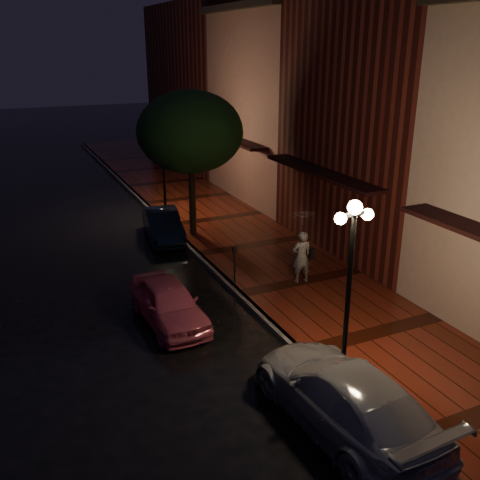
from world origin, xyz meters
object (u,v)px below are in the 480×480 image
streetlamp_far (163,162)px  streetlamp_near (349,281)px  parking_meter (234,261)px  silver_car (345,397)px  pink_car (169,303)px  navy_car (163,225)px  woman_with_umbrella (303,236)px  street_tree (190,134)px

streetlamp_far → streetlamp_near: bearing=-90.0°
streetlamp_near → parking_meter: streetlamp_near is taller
silver_car → pink_car: bearing=-74.3°
streetlamp_near → navy_car: size_ratio=1.17×
pink_car → woman_with_umbrella: size_ratio=1.49×
streetlamp_near → pink_car: (-2.88, 4.43, -1.98)m
street_tree → pink_car: (-3.14, -6.56, -3.62)m
streetlamp_near → streetlamp_far: (0.00, 14.00, 0.00)m
navy_car → silver_car: 12.68m
street_tree → navy_car: bearing=165.9°
street_tree → parking_meter: size_ratio=4.52×
street_tree → silver_car: 12.92m
pink_car → navy_car: size_ratio=0.99×
streetlamp_far → navy_car: streetlamp_far is taller
streetlamp_near → woman_with_umbrella: streetlamp_near is taller
pink_car → parking_meter: (2.68, 1.38, 0.31)m
silver_car → parking_meter: size_ratio=3.88×
street_tree → parking_meter: (-0.46, -5.17, -3.32)m
woman_with_umbrella → parking_meter: 2.35m
streetlamp_near → streetlamp_far: 14.00m
streetlamp_near → pink_car: size_ratio=1.18×
streetlamp_near → woman_with_umbrella: 5.39m
streetlamp_near → woman_with_umbrella: bearing=69.8°
streetlamp_near → parking_meter: (-0.20, 5.82, -1.67)m
woman_with_umbrella → parking_meter: size_ratio=1.91×
navy_car → woman_with_umbrella: size_ratio=1.51×
parking_meter → streetlamp_far: bearing=91.4°
streetlamp_far → silver_car: size_ratio=0.87×
navy_car → parking_meter: bearing=-74.3°
navy_car → silver_car: size_ratio=0.74×
streetlamp_near → street_tree: size_ratio=0.74×
silver_car → woman_with_umbrella: woman_with_umbrella is taller
street_tree → parking_meter: bearing=-95.1°
streetlamp_far → street_tree: bearing=-85.1°
streetlamp_near → navy_car: bearing=94.8°
pink_car → navy_car: pink_car is taller
pink_car → woman_with_umbrella: bearing=4.3°
pink_car → silver_car: bearing=-74.1°
street_tree → parking_meter: street_tree is taller
streetlamp_far → parking_meter: 8.36m
pink_car → silver_car: (1.93, -5.82, 0.10)m
parking_meter → silver_car: bearing=-93.2°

